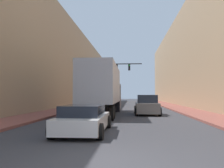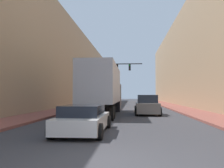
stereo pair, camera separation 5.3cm
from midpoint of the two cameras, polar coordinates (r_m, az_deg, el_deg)
The scene contains 9 objects.
ground_plane at distance 6.42m, azimuth -2.83°, elevation -17.93°, with size 200.00×200.00×0.00m, color #38383D.
sidewalk_right at distance 36.63m, azimuth 13.68°, elevation -4.97°, with size 2.81×80.00×0.15m.
sidewalk_left at distance 36.91m, azimuth -6.94°, elevation -5.00°, with size 2.81×80.00×0.15m.
building_right at distance 37.92m, azimuth 20.19°, elevation 5.82°, with size 6.00×80.00×14.17m.
building_left at distance 38.30m, azimuth -13.39°, elevation 4.75°, with size 6.00×80.00×12.97m.
semi_truck at distance 21.47m, azimuth -1.86°, elevation -1.10°, with size 2.50×12.28×4.03m.
sedan_car at distance 11.37m, azimuth -6.38°, elevation -8.01°, with size 2.12×4.73×1.25m.
suv_car at distance 21.74m, azimuth 8.07°, elevation -4.85°, with size 2.10×4.49×1.70m.
traffic_signal_gantry at distance 36.66m, azimuth -1.36°, elevation 2.21°, with size 7.44×0.35×6.53m.
Camera 2 is at (0.82, -6.13, 1.71)m, focal length 40.00 mm.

